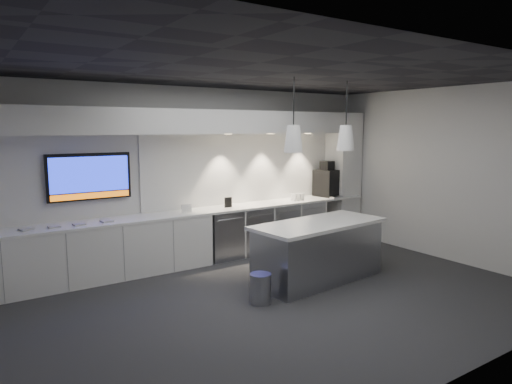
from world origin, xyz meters
TOP-DOWN VIEW (x-y plane):
  - floor at (0.00, 0.00)m, footprint 7.00×7.00m
  - ceiling at (0.00, 0.00)m, footprint 7.00×7.00m
  - wall_back at (0.00, 2.50)m, footprint 7.00×0.00m
  - wall_front at (0.00, -2.50)m, footprint 7.00×0.00m
  - wall_right at (3.50, 0.00)m, footprint 0.00×7.00m
  - back_counter at (0.00, 2.17)m, footprint 6.80×0.65m
  - left_base_cabinets at (-1.75, 2.17)m, footprint 3.30×0.63m
  - fridge_unit_a at (0.25, 2.17)m, footprint 0.60×0.61m
  - fridge_unit_b at (0.88, 2.17)m, footprint 0.60×0.61m
  - fridge_unit_c at (1.51, 2.17)m, footprint 0.60×0.61m
  - fridge_unit_d at (2.14, 2.17)m, footprint 0.60×0.61m
  - backsplash at (1.20, 2.48)m, footprint 4.60×0.03m
  - soffit at (0.00, 2.20)m, footprint 6.90×0.60m
  - column at (3.20, 2.20)m, footprint 0.55×0.55m
  - wall_tv at (-1.90, 2.45)m, footprint 1.25×0.07m
  - island at (0.88, 0.31)m, footprint 2.20×1.11m
  - bin at (-0.37, 0.03)m, footprint 0.31×0.31m
  - coffee_machine at (2.76, 2.20)m, footprint 0.47×0.62m
  - sign_black at (0.39, 2.17)m, footprint 0.14×0.03m
  - sign_white at (-0.44, 2.13)m, footprint 0.18×0.03m
  - cup_cluster at (1.91, 2.10)m, footprint 0.25×0.16m
  - tray_a at (-2.86, 2.15)m, footprint 0.20×0.20m
  - tray_b at (-2.50, 2.11)m, footprint 0.16×0.16m
  - tray_c at (-2.17, 2.08)m, footprint 0.17×0.17m
  - tray_d at (-1.77, 2.09)m, footprint 0.18×0.18m
  - pendant_left at (0.37, 0.31)m, footprint 0.27×0.27m
  - pendant_right at (1.39, 0.31)m, footprint 0.27×0.27m

SIDE VIEW (x-z plane):
  - floor at x=0.00m, z-range 0.00..0.00m
  - bin at x=-0.37m, z-range 0.00..0.40m
  - fridge_unit_a at x=0.25m, z-range 0.00..0.85m
  - fridge_unit_b at x=0.88m, z-range 0.00..0.85m
  - fridge_unit_c at x=1.51m, z-range 0.00..0.85m
  - fridge_unit_d at x=2.14m, z-range 0.00..0.85m
  - left_base_cabinets at x=-1.75m, z-range 0.00..0.86m
  - island at x=0.88m, z-range 0.00..0.90m
  - back_counter at x=0.00m, z-range 0.86..0.90m
  - tray_a at x=-2.86m, z-range 0.90..0.92m
  - tray_b at x=-2.50m, z-range 0.90..0.92m
  - tray_c at x=-2.17m, z-range 0.90..0.92m
  - tray_d at x=-1.77m, z-range 0.90..0.92m
  - cup_cluster at x=1.91m, z-range 0.90..1.04m
  - sign_white at x=-0.44m, z-range 0.90..1.04m
  - sign_black at x=0.39m, z-range 0.90..1.08m
  - coffee_machine at x=2.76m, z-range 0.84..1.56m
  - column at x=3.20m, z-range 0.00..2.60m
  - wall_back at x=0.00m, z-range -2.00..5.00m
  - wall_front at x=0.00m, z-range -2.00..5.00m
  - wall_right at x=3.50m, z-range -2.00..5.00m
  - backsplash at x=1.20m, z-range 0.90..2.20m
  - wall_tv at x=-1.90m, z-range 1.20..1.92m
  - pendant_left at x=0.37m, z-range 1.61..2.69m
  - pendant_right at x=1.39m, z-range 1.61..2.69m
  - soffit at x=0.00m, z-range 2.20..2.60m
  - ceiling at x=0.00m, z-range 3.00..3.00m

